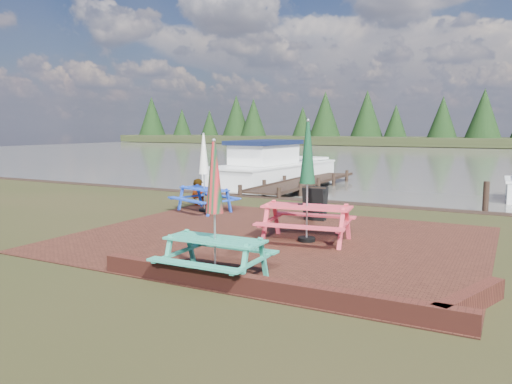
{
  "coord_description": "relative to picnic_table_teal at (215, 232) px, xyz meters",
  "views": [
    {
      "loc": [
        4.75,
        -9.02,
        2.53
      ],
      "look_at": [
        -0.69,
        1.38,
        1.0
      ],
      "focal_mm": 35.0,
      "sensor_mm": 36.0,
      "label": 1
    }
  ],
  "objects": [
    {
      "name": "ground",
      "position": [
        -0.42,
        2.2,
        -0.81
      ],
      "size": [
        120.0,
        120.0,
        0.0
      ],
      "primitive_type": "plane",
      "color": "black",
      "rests_on": "ground"
    },
    {
      "name": "paving",
      "position": [
        -0.42,
        3.2,
        -0.8
      ],
      "size": [
        9.0,
        7.5,
        0.02
      ],
      "primitive_type": "cube",
      "color": "#3A1B12",
      "rests_on": "ground"
    },
    {
      "name": "brick_wall",
      "position": [
        1.73,
        -0.22,
        -0.66
      ],
      "size": [
        6.21,
        1.79,
        0.3
      ],
      "color": "#4C1E16",
      "rests_on": "ground"
    },
    {
      "name": "water",
      "position": [
        -0.42,
        39.2,
        -0.81
      ],
      "size": [
        120.0,
        60.0,
        0.02
      ],
      "primitive_type": "cube",
      "color": "#434039",
      "rests_on": "ground"
    },
    {
      "name": "far_treeline",
      "position": [
        -0.42,
        68.2,
        2.47
      ],
      "size": [
        120.0,
        10.0,
        8.1
      ],
      "color": "black",
      "rests_on": "ground"
    },
    {
      "name": "picnic_table_teal",
      "position": [
        0.0,
        0.0,
        0.0
      ],
      "size": [
        1.68,
        1.5,
        2.32
      ],
      "rotation": [
        0.0,
        0.0,
        0.01
      ],
      "color": "teal",
      "rests_on": "ground"
    },
    {
      "name": "picnic_table_red",
      "position": [
        0.31,
        3.29,
        0.12
      ],
      "size": [
        2.14,
        1.96,
        2.67
      ],
      "rotation": [
        0.0,
        0.0,
        0.14
      ],
      "color": "#E1394A",
      "rests_on": "ground"
    },
    {
      "name": "picnic_table_blue",
      "position": [
        -3.9,
        5.57,
        0.01
      ],
      "size": [
        2.1,
        1.98,
        2.34
      ],
      "rotation": [
        0.0,
        0.0,
        -0.35
      ],
      "color": "blue",
      "rests_on": "ground"
    },
    {
      "name": "chalkboard",
      "position": [
        -0.42,
        5.72,
        -0.34
      ],
      "size": [
        0.59,
        0.58,
        0.92
      ],
      "rotation": [
        0.0,
        0.0,
        0.08
      ],
      "color": "black",
      "rests_on": "ground"
    },
    {
      "name": "jetty",
      "position": [
        -3.92,
        13.48,
        -0.7
      ],
      "size": [
        1.76,
        9.08,
        1.0
      ],
      "color": "black",
      "rests_on": "ground"
    },
    {
      "name": "boat_jetty",
      "position": [
        -6.09,
        14.85,
        -0.32
      ],
      "size": [
        3.54,
        8.22,
        2.31
      ],
      "rotation": [
        0.0,
        0.0,
        -0.1
      ],
      "color": "white",
      "rests_on": "ground"
    },
    {
      "name": "person",
      "position": [
        -4.74,
        6.51,
        0.05
      ],
      "size": [
        0.69,
        0.51,
        1.73
      ],
      "primitive_type": "imported",
      "rotation": [
        0.0,
        0.0,
        2.97
      ],
      "color": "gray",
      "rests_on": "ground"
    }
  ]
}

